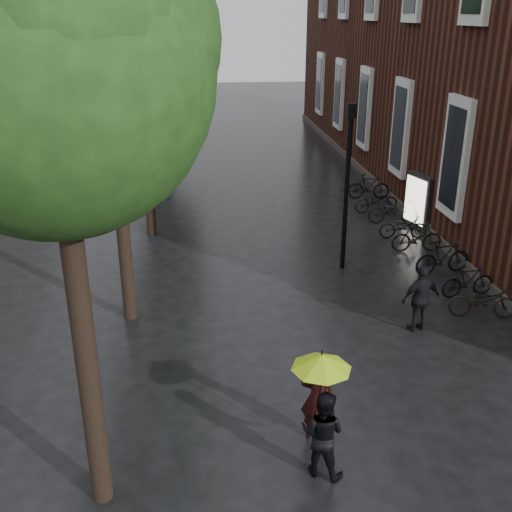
{
  "coord_description": "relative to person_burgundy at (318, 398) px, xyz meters",
  "views": [
    {
      "loc": [
        -2.36,
        -6.49,
        7.07
      ],
      "look_at": [
        -1.01,
        6.5,
        1.72
      ],
      "focal_mm": 42.0,
      "sensor_mm": 36.0,
      "label": 1
    }
  ],
  "objects": [
    {
      "name": "ad_lightbox",
      "position": [
        5.7,
        10.65,
        0.13
      ],
      "size": [
        0.29,
        1.28,
        1.93
      ],
      "rotation": [
        0.0,
        0.0,
        0.28
      ],
      "color": "black",
      "rests_on": "ground"
    },
    {
      "name": "brick_building",
      "position": [
        10.86,
        17.43,
        5.15
      ],
      "size": [
        10.2,
        33.2,
        12.0
      ],
      "color": "#38160F",
      "rests_on": "ground"
    },
    {
      "name": "lime_umbrella",
      "position": [
        -0.04,
        -0.33,
        0.95
      ],
      "size": [
        1.01,
        1.01,
        1.5
      ],
      "rotation": [
        0.0,
        0.0,
        -0.38
      ],
      "color": "black",
      "rests_on": "ground"
    },
    {
      "name": "person_burgundy",
      "position": [
        0.0,
        0.0,
        0.0
      ],
      "size": [
        0.72,
        0.6,
        1.68
      ],
      "primitive_type": "imported",
      "rotation": [
        0.0,
        0.0,
        2.77
      ],
      "color": "black",
      "rests_on": "ground"
    },
    {
      "name": "pedestrian_walking",
      "position": [
        3.18,
        3.61,
        -0.01
      ],
      "size": [
        1.04,
        0.61,
        1.66
      ],
      "primitive_type": "imported",
      "rotation": [
        0.0,
        0.0,
        3.36
      ],
      "color": "black",
      "rests_on": "ground"
    },
    {
      "name": "street_trees",
      "position": [
        -3.6,
        13.88,
        5.5
      ],
      "size": [
        4.33,
        34.03,
        8.91
      ],
      "color": "black",
      "rests_on": "ground"
    },
    {
      "name": "person_black",
      "position": [
        -0.09,
        -0.85,
        -0.07
      ],
      "size": [
        0.94,
        0.88,
        1.55
      ],
      "primitive_type": "imported",
      "rotation": [
        0.0,
        0.0,
        2.62
      ],
      "color": "black",
      "rests_on": "ground"
    },
    {
      "name": "lamp_post",
      "position": [
        2.28,
        7.48,
        2.07
      ],
      "size": [
        0.25,
        0.25,
        4.79
      ],
      "rotation": [
        0.0,
        0.0,
        -0.21
      ],
      "color": "black",
      "rests_on": "ground"
    },
    {
      "name": "cycle_sign",
      "position": [
        -3.09,
        15.88,
        0.89
      ],
      "size": [
        0.14,
        0.48,
        2.62
      ],
      "rotation": [
        0.0,
        0.0,
        0.05
      ],
      "color": "#262628",
      "rests_on": "ground"
    },
    {
      "name": "parked_bicycles",
      "position": [
        4.96,
        9.3,
        -0.37
      ],
      "size": [
        2.04,
        11.05,
        1.04
      ],
      "color": "black",
      "rests_on": "ground"
    }
  ]
}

